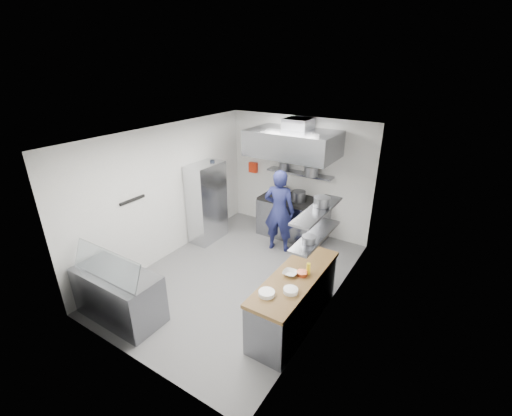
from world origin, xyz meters
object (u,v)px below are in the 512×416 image
Objects in this scene: wire_rack at (207,202)px; chef at (279,211)px; gas_range at (293,218)px; display_case at (119,295)px.

chef is at bearing 15.40° from wire_rack.
chef reaches higher than wire_rack.
chef is (0.02, -0.75, 0.48)m from gas_range.
display_case is (-1.10, -4.10, -0.03)m from gas_range.
gas_range reaches higher than display_case.
chef is 1.01× the size of wire_rack.
wire_rack is at bearing 2.91° from chef.
gas_range is at bearing -100.92° from chef.
gas_range is 4.25m from display_case.
chef is at bearing 71.53° from display_case.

